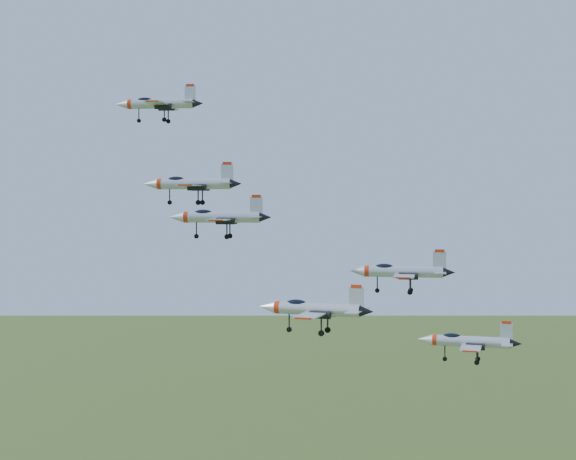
% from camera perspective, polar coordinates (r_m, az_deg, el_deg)
% --- Properties ---
extents(jet_lead, '(13.88, 11.70, 3.73)m').
position_cam_1_polar(jet_lead, '(126.72, -9.24, 8.86)').
color(jet_lead, silver).
extents(jet_left_high, '(12.80, 10.73, 3.43)m').
position_cam_1_polar(jet_left_high, '(102.08, -6.92, 3.29)').
color(jet_left_high, silver).
extents(jet_right_high, '(10.68, 9.01, 2.88)m').
position_cam_1_polar(jet_right_high, '(82.73, -4.96, 0.94)').
color(jet_right_high, silver).
extents(jet_left_low, '(13.59, 11.32, 3.63)m').
position_cam_1_polar(jet_left_low, '(103.72, 7.99, -2.93)').
color(jet_left_low, silver).
extents(jet_right_low, '(13.45, 11.08, 3.60)m').
position_cam_1_polar(jet_right_low, '(89.78, 1.83, -5.61)').
color(jet_right_low, silver).
extents(jet_trail, '(11.51, 9.46, 3.08)m').
position_cam_1_polar(jet_trail, '(92.70, 12.64, -7.72)').
color(jet_trail, silver).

